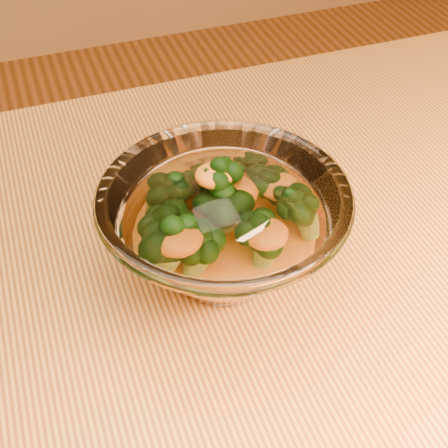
{
  "coord_description": "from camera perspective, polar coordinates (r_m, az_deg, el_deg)",
  "views": [
    {
      "loc": [
        -0.13,
        -0.25,
        1.14
      ],
      "look_at": [
        -0.01,
        0.09,
        0.8
      ],
      "focal_mm": 50.0,
      "sensor_mm": 36.0,
      "label": 1
    }
  ],
  "objects": [
    {
      "name": "glass_bowl",
      "position": [
        0.49,
        0.0,
        -0.36
      ],
      "size": [
        0.2,
        0.2,
        0.09
      ],
      "color": "white",
      "rests_on": "table"
    },
    {
      "name": "table",
      "position": [
        0.56,
        3.98,
        -17.31
      ],
      "size": [
        1.2,
        0.8,
        0.75
      ],
      "color": "gold",
      "rests_on": "ground"
    },
    {
      "name": "cheese_sauce",
      "position": [
        0.51,
        0.0,
        -1.88
      ],
      "size": [
        0.1,
        0.1,
        0.03
      ],
      "primitive_type": "ellipsoid",
      "color": "orange",
      "rests_on": "glass_bowl"
    },
    {
      "name": "broccoli_heap",
      "position": [
        0.49,
        -0.35,
        0.77
      ],
      "size": [
        0.15,
        0.12,
        0.07
      ],
      "color": "black",
      "rests_on": "cheese_sauce"
    }
  ]
}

